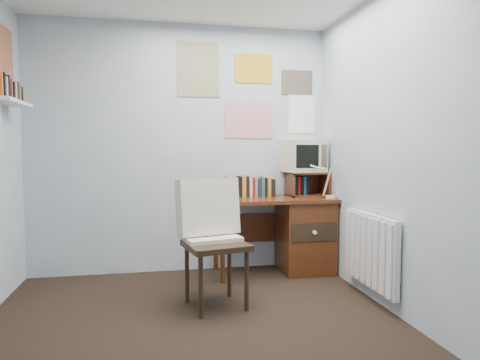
# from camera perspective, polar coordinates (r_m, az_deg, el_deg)

# --- Properties ---
(ground) EXTENTS (3.50, 3.50, 0.00)m
(ground) POSITION_cam_1_polar(r_m,az_deg,el_deg) (2.92, -5.33, -21.16)
(ground) COLOR black
(ground) RESTS_ON ground
(back_wall) EXTENTS (3.00, 0.02, 2.50)m
(back_wall) POSITION_cam_1_polar(r_m,az_deg,el_deg) (4.38, -7.82, 4.13)
(back_wall) COLOR #B2BECB
(back_wall) RESTS_ON ground
(right_wall) EXTENTS (0.02, 3.50, 2.50)m
(right_wall) POSITION_cam_1_polar(r_m,az_deg,el_deg) (3.17, 22.69, 3.89)
(right_wall) COLOR #B2BECB
(right_wall) RESTS_ON ground
(desk) EXTENTS (1.20, 0.55, 0.76)m
(desk) POSITION_cam_1_polar(r_m,az_deg,el_deg) (4.43, 7.93, -6.87)
(desk) COLOR #572A13
(desk) RESTS_ON ground
(desk_chair) EXTENTS (0.59, 0.58, 0.98)m
(desk_chair) POSITION_cam_1_polar(r_m,az_deg,el_deg) (3.40, -3.23, -8.70)
(desk_chair) COLOR black
(desk_chair) RESTS_ON ground
(desk_lamp) EXTENTS (0.32, 0.29, 0.39)m
(desk_lamp) POSITION_cam_1_polar(r_m,az_deg,el_deg) (4.31, 12.07, 0.14)
(desk_lamp) COLOR red
(desk_lamp) RESTS_ON desk
(tv_riser) EXTENTS (0.40, 0.30, 0.25)m
(tv_riser) POSITION_cam_1_polar(r_m,az_deg,el_deg) (4.51, 8.95, -0.53)
(tv_riser) COLOR #572A13
(tv_riser) RESTS_ON desk
(crt_tv) EXTENTS (0.42, 0.40, 0.36)m
(crt_tv) POSITION_cam_1_polar(r_m,az_deg,el_deg) (4.50, 8.47, 3.36)
(crt_tv) COLOR beige
(crt_tv) RESTS_ON tv_riser
(book_row) EXTENTS (0.60, 0.14, 0.22)m
(book_row) POSITION_cam_1_polar(r_m,az_deg,el_deg) (4.40, 0.91, -0.79)
(book_row) COLOR #572A13
(book_row) RESTS_ON desk
(radiator) EXTENTS (0.09, 0.80, 0.60)m
(radiator) POSITION_cam_1_polar(r_m,az_deg,el_deg) (3.71, 17.01, -8.93)
(radiator) COLOR white
(radiator) RESTS_ON right_wall
(wall_shelf) EXTENTS (0.20, 0.62, 0.24)m
(wall_shelf) POSITION_cam_1_polar(r_m,az_deg,el_deg) (3.91, -28.45, 9.11)
(wall_shelf) COLOR white
(wall_shelf) RESTS_ON left_wall
(posters_back) EXTENTS (1.20, 0.01, 0.90)m
(posters_back) POSITION_cam_1_polar(r_m,az_deg,el_deg) (4.52, 1.20, 11.80)
(posters_back) COLOR white
(posters_back) RESTS_ON back_wall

